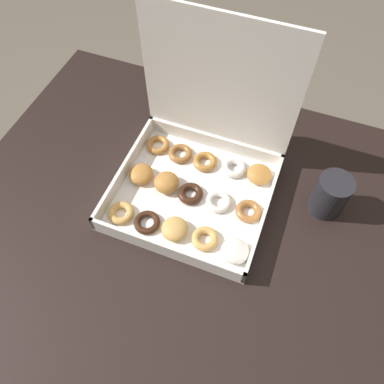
% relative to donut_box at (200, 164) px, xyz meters
% --- Properties ---
extents(ground_plane, '(8.00, 8.00, 0.00)m').
position_rel_donut_box_xyz_m(ground_plane, '(0.01, -0.12, -0.78)').
color(ground_plane, '#6B6054').
extents(dining_table, '(1.07, 0.91, 0.71)m').
position_rel_donut_box_xyz_m(dining_table, '(0.01, -0.12, -0.17)').
color(dining_table, black).
rests_on(dining_table, ground_plane).
extents(donut_box, '(0.35, 0.33, 0.37)m').
position_rel_donut_box_xyz_m(donut_box, '(0.00, 0.00, 0.00)').
color(donut_box, white).
rests_on(donut_box, dining_table).
extents(coffee_mug, '(0.08, 0.08, 0.10)m').
position_rel_donut_box_xyz_m(coffee_mug, '(0.29, 0.04, -0.02)').
color(coffee_mug, '#232328').
rests_on(coffee_mug, dining_table).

